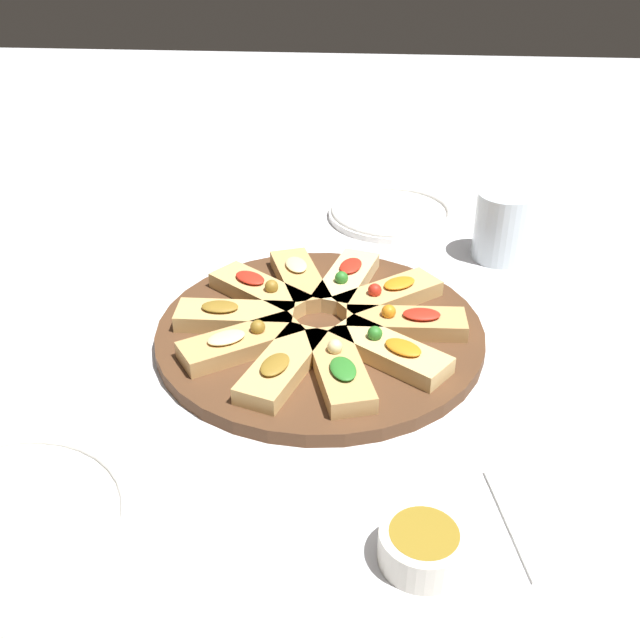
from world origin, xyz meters
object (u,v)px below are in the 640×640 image
plate_right (391,213)px  napkin_stack (566,516)px  water_glass (503,226)px  dipping_bowl (423,545)px  serving_board (320,333)px

plate_right → napkin_stack: size_ratio=1.57×
plate_right → water_glass: bearing=-129.5°
water_glass → dipping_bowl: size_ratio=1.33×
water_glass → dipping_bowl: water_glass is taller
water_glass → napkin_stack: bearing=179.3°
plate_right → napkin_stack: (-0.63, -0.15, -0.00)m
plate_right → napkin_stack: plate_right is taller
napkin_stack → dipping_bowl: size_ratio=1.73×
water_glass → napkin_stack: (-0.50, 0.01, -0.05)m
plate_right → napkin_stack: bearing=-166.7°
napkin_stack → dipping_bowl: bearing=112.7°
serving_board → water_glass: water_glass is taller
plate_right → dipping_bowl: dipping_bowl is taller
water_glass → serving_board: bearing=133.9°
serving_board → plate_right: (0.36, -0.09, -0.00)m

